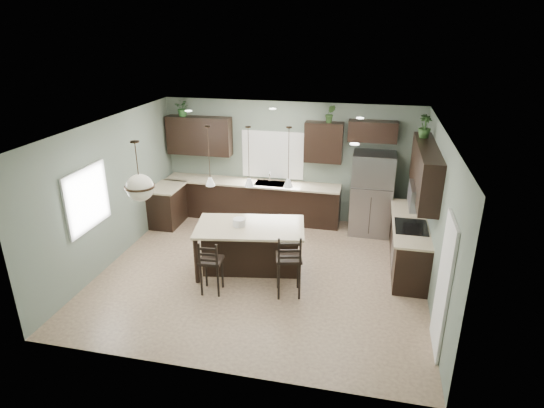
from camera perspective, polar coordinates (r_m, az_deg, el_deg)
The scene contains 32 objects.
ground at distance 8.79m, azimuth -1.22°, elevation -8.49°, with size 6.00×6.00×0.00m, color #9E8466.
pantry_door at distance 6.84m, azimuth 20.69°, elevation -9.67°, with size 0.04×0.82×2.04m, color white.
window_back at distance 10.74m, azimuth 0.11°, elevation 6.21°, with size 1.35×0.02×1.00m, color white.
window_left at distance 8.64m, azimuth -22.25°, elevation 0.62°, with size 0.02×1.10×1.00m, color white.
left_return_cabs at distance 10.89m, azimuth -13.00°, elevation -0.25°, with size 0.60×0.90×0.90m, color black.
left_return_countertop at distance 10.72m, azimuth -13.11°, elevation 2.07°, with size 0.66×0.96×0.04m, color beige.
back_lower_cabs at distance 10.93m, azimuth -2.52°, elevation 0.39°, with size 4.20×0.60×0.90m, color black.
back_countertop at distance 10.75m, azimuth -2.59°, elevation 2.68°, with size 4.20×0.66×0.04m, color beige.
sink_inset at distance 10.64m, azimuth -0.25°, elevation 2.59°, with size 0.70×0.45×0.01m, color gray.
faucet at distance 10.57m, azimuth -0.29°, elevation 3.28°, with size 0.02×0.02×0.28m, color silver.
back_upper_left at distance 11.00m, azimuth -9.11°, elevation 8.46°, with size 1.55×0.34×0.90m, color black.
back_upper_right at distance 10.31m, azimuth 6.51°, elevation 7.70°, with size 0.85×0.34×0.90m, color black.
fridge_header at distance 10.19m, azimuth 12.52°, elevation 8.90°, with size 1.05×0.34×0.45m, color black.
right_lower_cabs at distance 9.20m, azimuth 16.75°, elevation -4.87°, with size 0.60×2.35×0.90m, color black.
right_countertop at distance 9.00m, azimuth 16.95°, elevation -2.18°, with size 0.66×2.35×0.04m, color beige.
cooktop at distance 8.74m, azimuth 17.06°, elevation -2.75°, with size 0.58×0.75×0.02m, color black.
wall_oven_front at distance 8.93m, azimuth 14.89°, elevation -5.50°, with size 0.01×0.72×0.60m, color gray.
right_upper_cabs at distance 8.67m, azimuth 18.67°, elevation 3.98°, with size 0.34×2.35×0.90m, color black.
microwave at distance 8.53m, azimuth 18.17°, elevation 0.91°, with size 0.40×0.75×0.40m, color gray.
refrigerator at distance 10.26m, azimuth 12.38°, elevation 1.27°, with size 0.90×0.74×1.85m, color gray.
kitchen_island at distance 8.65m, azimuth -2.73°, elevation -5.55°, with size 2.00×1.14×0.92m, color black.
serving_dish at distance 8.44m, azimuth -4.14°, elevation -2.29°, with size 0.24×0.24×0.14m, color silver.
bar_stool_left at distance 8.01m, azimuth -7.62°, elevation -7.72°, with size 0.38×0.38×1.02m, color black.
bar_stool_right at distance 7.85m, azimuth 2.11°, elevation -7.56°, with size 0.43×0.43×1.17m, color black.
pendant_left at distance 8.09m, azimuth -7.92°, elevation 5.94°, with size 0.17×0.17×1.10m, color white, non-canonical shape.
pendant_center at distance 7.99m, azimuth -2.95°, elevation 5.92°, with size 0.17×0.17×1.10m, color white, non-canonical shape.
pendant_right at distance 7.96m, azimuth 2.10°, elevation 5.86°, with size 0.17×0.17×1.10m, color silver, non-canonical shape.
chandelier at distance 7.26m, azimuth -16.47°, elevation 3.96°, with size 0.47×0.47×0.96m, color beige, non-canonical shape.
plant_back_left at distance 10.98m, azimuth -11.11°, elevation 11.74°, with size 0.35×0.30×0.39m, color #255123.
plant_back_right at distance 10.13m, azimuth 7.33°, elevation 11.16°, with size 0.21×0.17×0.39m, color #2E4E22.
plant_right_wall at distance 9.16m, azimuth 18.62°, elevation 9.22°, with size 0.24×0.24×0.43m, color #2D5123.
room_shell at distance 8.07m, azimuth -1.31°, elevation 1.99°, with size 6.00×6.00×6.00m.
Camera 1 is at (1.83, -7.37, 4.42)m, focal length 30.00 mm.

